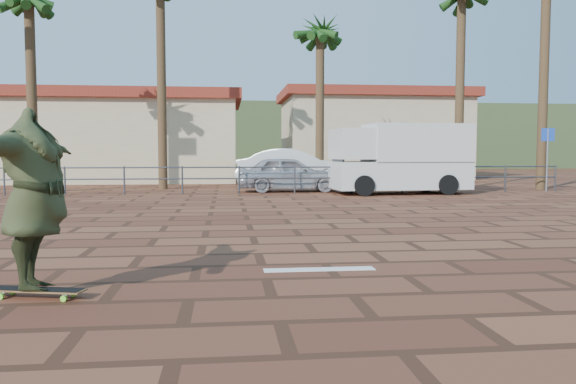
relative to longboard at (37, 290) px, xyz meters
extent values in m
plane|color=brown|center=(2.36, 2.26, -0.08)|extent=(120.00, 120.00, 0.00)
cube|color=white|center=(3.06, 1.06, -0.08)|extent=(1.40, 0.22, 0.01)
cylinder|color=#47494F|center=(-5.64, 14.26, 0.42)|extent=(0.06, 0.06, 1.00)
cylinder|color=#47494F|center=(-3.64, 14.26, 0.42)|extent=(0.06, 0.06, 1.00)
cylinder|color=#47494F|center=(-1.64, 14.26, 0.42)|extent=(0.06, 0.06, 1.00)
cylinder|color=#47494F|center=(0.36, 14.26, 0.42)|extent=(0.06, 0.06, 1.00)
cylinder|color=#47494F|center=(2.36, 14.26, 0.42)|extent=(0.06, 0.06, 1.00)
cylinder|color=#47494F|center=(4.36, 14.26, 0.42)|extent=(0.06, 0.06, 1.00)
cylinder|color=#47494F|center=(6.36, 14.26, 0.42)|extent=(0.06, 0.06, 1.00)
cylinder|color=#47494F|center=(8.36, 14.26, 0.42)|extent=(0.06, 0.06, 1.00)
cylinder|color=#47494F|center=(10.36, 14.26, 0.42)|extent=(0.06, 0.06, 1.00)
cylinder|color=#47494F|center=(12.36, 14.26, 0.42)|extent=(0.06, 0.06, 1.00)
cylinder|color=#47494F|center=(14.36, 14.26, 0.42)|extent=(0.06, 0.06, 1.00)
cylinder|color=#47494F|center=(2.36, 14.26, 0.87)|extent=(24.00, 0.05, 0.05)
cylinder|color=#47494F|center=(2.36, 14.26, 0.47)|extent=(24.00, 0.05, 0.05)
cylinder|color=brown|center=(-5.14, 15.76, 3.42)|extent=(0.36, 0.36, 7.00)
cylinder|color=brown|center=(-0.64, 17.26, 4.02)|extent=(0.36, 0.36, 8.20)
cylinder|color=brown|center=(5.86, 17.76, 3.17)|extent=(0.36, 0.36, 6.50)
sphere|color=#23501A|center=(5.86, 17.76, 6.47)|extent=(2.40, 2.40, 2.40)
cylinder|color=brown|center=(11.36, 16.26, 3.82)|extent=(0.36, 0.36, 7.80)
cylinder|color=brown|center=(14.36, 15.26, 4.32)|extent=(0.36, 0.36, 8.80)
cube|color=beige|center=(-3.64, 24.26, 1.92)|extent=(12.00, 7.00, 4.00)
cube|color=maroon|center=(-3.64, 24.26, 4.17)|extent=(12.60, 7.60, 0.50)
cube|color=beige|center=(10.36, 26.26, 2.17)|extent=(10.00, 6.00, 4.50)
cube|color=maroon|center=(10.36, 26.26, 4.67)|extent=(10.60, 6.60, 0.50)
cube|color=#384C28|center=(2.36, 52.26, 2.92)|extent=(70.00, 18.00, 6.00)
cube|color=#384C28|center=(-19.64, 58.26, 3.92)|extent=(35.00, 14.00, 8.00)
cube|color=olive|center=(0.00, 0.00, 0.01)|extent=(0.99, 0.44, 0.02)
cube|color=black|center=(0.00, 0.00, 0.02)|extent=(0.95, 0.41, 0.00)
cube|color=silver|center=(-0.33, 0.08, -0.02)|extent=(0.09, 0.17, 0.03)
cube|color=silver|center=(0.33, -0.08, -0.02)|extent=(0.09, 0.17, 0.03)
cylinder|color=#7EF233|center=(-0.35, -0.01, -0.05)|extent=(0.07, 0.04, 0.06)
cylinder|color=#7EF233|center=(-0.30, 0.17, -0.05)|extent=(0.07, 0.04, 0.06)
cylinder|color=#7EF233|center=(0.30, -0.17, -0.05)|extent=(0.07, 0.04, 0.06)
cylinder|color=#7EF233|center=(0.35, 0.01, -0.05)|extent=(0.07, 0.04, 0.06)
imported|color=#333B1F|center=(0.00, 0.00, 0.92)|extent=(0.73, 2.26, 1.82)
cube|color=silver|center=(8.08, 13.76, 0.59)|extent=(4.89, 2.20, 0.98)
cube|color=silver|center=(8.70, 13.79, 1.74)|extent=(3.65, 2.23, 1.33)
cube|color=silver|center=(6.40, 13.67, 1.70)|extent=(1.52, 2.02, 1.06)
cube|color=black|center=(5.83, 13.64, 1.30)|extent=(0.13, 1.51, 0.58)
cylinder|color=black|center=(6.54, 12.74, 0.28)|extent=(0.72, 0.29, 0.71)
cylinder|color=black|center=(6.44, 14.60, 0.28)|extent=(0.72, 0.29, 0.71)
cylinder|color=black|center=(9.55, 12.90, 0.28)|extent=(0.72, 0.29, 0.71)
cylinder|color=black|center=(9.45, 14.76, 0.28)|extent=(0.72, 0.29, 0.71)
imported|color=#A5A7AC|center=(4.27, 15.26, 0.59)|extent=(3.94, 1.64, 1.34)
imported|color=white|center=(4.81, 18.35, 0.75)|extent=(5.08, 2.01, 1.65)
cylinder|color=gray|center=(14.01, 14.26, 1.10)|extent=(0.06, 0.06, 2.37)
cube|color=#193FB2|center=(14.01, 14.26, 2.07)|extent=(0.48, 0.11, 0.48)
camera|label=1|loc=(1.90, -5.82, 1.39)|focal=35.00mm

